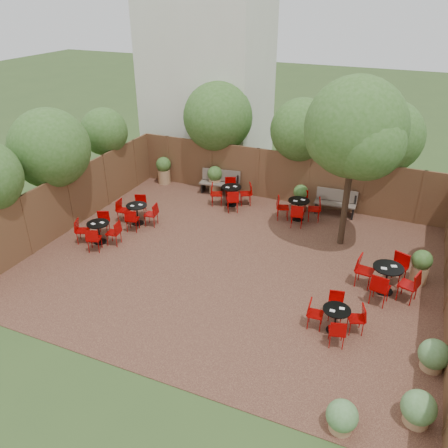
% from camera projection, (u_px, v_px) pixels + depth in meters
% --- Properties ---
extents(ground, '(80.00, 80.00, 0.00)m').
position_uv_depth(ground, '(232.00, 263.00, 14.00)').
color(ground, '#354F23').
rests_on(ground, ground).
extents(courtyard_paving, '(12.00, 10.00, 0.02)m').
position_uv_depth(courtyard_paving, '(232.00, 263.00, 13.99)').
color(courtyard_paving, '#3E2219').
rests_on(courtyard_paving, ground).
extents(fence_back, '(12.00, 0.08, 2.00)m').
position_uv_depth(fence_back, '(282.00, 177.00, 17.60)').
color(fence_back, '#563320').
rests_on(fence_back, ground).
extents(fence_left, '(0.08, 10.00, 2.00)m').
position_uv_depth(fence_left, '(70.00, 201.00, 15.64)').
color(fence_left, '#563320').
rests_on(fence_left, ground).
extents(neighbour_building, '(5.00, 4.00, 8.00)m').
position_uv_depth(neighbour_building, '(208.00, 75.00, 20.23)').
color(neighbour_building, silver).
rests_on(neighbour_building, ground).
extents(overhang_foliage, '(15.32, 10.70, 2.79)m').
position_uv_depth(overhang_foliage, '(217.00, 139.00, 16.09)').
color(overhang_foliage, '#31581C').
rests_on(overhang_foliage, ground).
extents(courtyard_tree, '(3.03, 2.98, 5.35)m').
position_uv_depth(courtyard_tree, '(355.00, 133.00, 13.32)').
color(courtyard_tree, black).
rests_on(courtyard_tree, courtyard_paving).
extents(park_bench_left, '(1.63, 0.72, 0.97)m').
position_uv_depth(park_bench_left, '(220.00, 182.00, 18.38)').
color(park_bench_left, brown).
rests_on(park_bench_left, courtyard_paving).
extents(park_bench_right, '(1.50, 0.56, 0.91)m').
position_uv_depth(park_bench_right, '(336.00, 202.00, 16.76)').
color(park_bench_right, brown).
rests_on(park_bench_right, courtyard_paving).
extents(bistro_tables, '(10.49, 7.18, 0.93)m').
position_uv_depth(bistro_tables, '(247.00, 232.00, 14.80)').
color(bistro_tables, black).
rests_on(bistro_tables, courtyard_paving).
extents(planters, '(10.92, 4.17, 1.15)m').
position_uv_depth(planters, '(248.00, 193.00, 17.19)').
color(planters, '#A07850').
rests_on(planters, courtyard_paving).
extents(low_shrubs, '(2.18, 3.02, 0.73)m').
position_uv_depth(low_shrubs, '(405.00, 390.00, 9.15)').
color(low_shrubs, '#A07850').
rests_on(low_shrubs, courtyard_paving).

